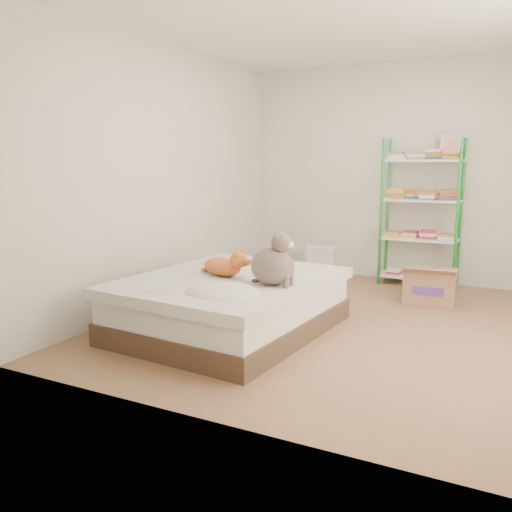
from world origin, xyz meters
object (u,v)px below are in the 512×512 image
Objects in this scene: grey_cat at (272,258)px; cardboard_box at (430,286)px; bed at (230,304)px; white_bin at (321,263)px; orange_cat at (222,264)px; shelf_unit at (421,211)px.

grey_cat reaches higher than cardboard_box.
white_bin is at bearing 94.13° from bed.
bed is 4.04× the size of orange_cat.
white_bin is (-0.44, 2.31, -0.48)m from grey_cat.
white_bin is (-1.38, 0.48, 0.03)m from cardboard_box.
white_bin reaches higher than cardboard_box.
bed is 4.59× the size of white_bin.
orange_cat is at bearing -134.87° from cardboard_box.
grey_cat is 1.02× the size of white_bin.
bed is 0.35m from orange_cat.
cardboard_box is (1.48, 1.70, -0.40)m from orange_cat.
orange_cat is 1.14× the size of white_bin.
bed is at bearing -3.44° from orange_cat.
white_bin is at bearing 8.67° from grey_cat.
grey_cat is 0.25× the size of shelf_unit.
grey_cat is (0.54, -0.13, 0.12)m from orange_cat.
white_bin is (0.10, 2.18, -0.36)m from orange_cat.
orange_cat is 0.92× the size of cardboard_box.
bed is 0.65m from grey_cat.
cardboard_box is at bearing -19.17° from white_bin.
bed is 2.22m from white_bin.
bed reaches higher than white_bin.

